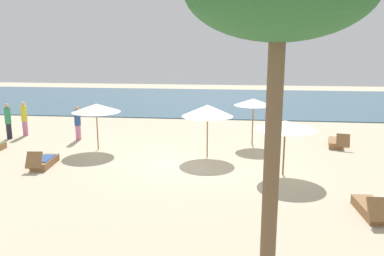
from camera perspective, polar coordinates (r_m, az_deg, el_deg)
ground_plane at (r=15.80m, az=0.04°, el=-4.96°), size 60.00×60.00×0.00m
ocean_water at (r=32.38m, az=3.39°, el=3.97°), size 48.00×16.00×0.06m
umbrella_0 at (r=17.74m, az=-13.78°, el=2.86°), size 2.13×2.13×2.08m
umbrella_1 at (r=16.18m, az=2.27°, el=2.55°), size 2.15×2.15×2.19m
umbrella_2 at (r=14.23m, az=13.43°, el=0.43°), size 2.22×2.22×2.00m
umbrella_3 at (r=18.34m, az=8.93°, el=3.74°), size 1.80×1.80×2.17m
lounger_0 at (r=19.31m, az=20.26°, el=-2.02°), size 0.92×1.76×0.71m
lounger_4 at (r=12.15m, az=24.67°, el=-10.69°), size 0.68×1.68×0.73m
lounger_5 at (r=16.25m, az=-20.75°, el=-4.63°), size 0.73×1.69×0.73m
person_0 at (r=21.84m, az=-23.23°, el=1.30°), size 0.40×0.40×1.77m
person_1 at (r=19.99m, az=-16.31°, el=0.73°), size 0.38×0.38×1.68m
person_2 at (r=21.42m, az=-25.21°, el=0.96°), size 0.37×0.37×1.78m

